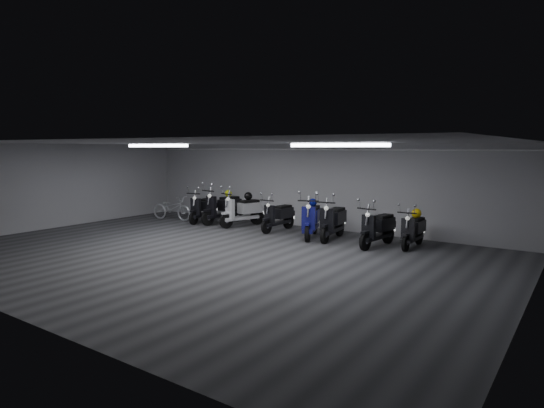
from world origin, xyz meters
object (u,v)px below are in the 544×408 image
Objects in this scene: scooter_3 at (278,211)px; scooter_9 at (413,225)px; helmet_1 at (313,202)px; scooter_5 at (333,215)px; scooter_0 at (203,204)px; scooter_8 at (378,222)px; helmet_2 at (416,213)px; bicycle at (172,205)px; helmet_0 at (248,196)px; scooter_4 at (311,213)px; scooter_1 at (222,202)px; scooter_2 at (242,206)px; helmet_3 at (228,193)px.

scooter_9 is at bearing 3.45° from scooter_3.
scooter_5 is at bearing -11.16° from helmet_1.
scooter_8 is (6.77, -0.37, 0.01)m from scooter_0.
helmet_2 is at bearing 6.46° from helmet_1.
bicycle is 6.05× the size of helmet_0.
scooter_0 is at bearing 155.25° from scooter_4.
scooter_1 is at bearing -179.04° from helmet_2.
scooter_9 is at bearing -1.22° from scooter_5.
scooter_3 is 0.90× the size of scooter_5.
scooter_2 is at bearing 151.27° from scooter_4.
scooter_2 is (1.71, 0.10, 0.04)m from scooter_0.
helmet_3 is at bearing 147.64° from scooter_4.
scooter_9 is at bearing -90.09° from helmet_2.
scooter_3 is 2.12m from scooter_5.
scooter_4 is 2.96m from helmet_0.
scooter_5 is 2.34m from helmet_2.
helmet_3 is at bearing 163.99° from scooter_5.
helmet_1 is (2.77, -0.39, 0.01)m from helmet_0.
scooter_4 is 8.08× the size of helmet_1.
scooter_2 reaches higher than scooter_0.
helmet_3 is at bearing 176.75° from scooter_9.
scooter_4 reaches higher than helmet_3.
scooter_4 is at bearing -68.81° from helmet_1.
scooter_9 is at bearing 7.24° from scooter_1.
scooter_5 is 1.46m from scooter_8.
scooter_1 is 2.47m from scooter_3.
scooter_9 is 1.00× the size of bicycle.
scooter_9 reaches higher than helmet_2.
scooter_3 is 4.39m from helmet_2.
scooter_0 is at bearing 179.57° from helmet_1.
scooter_0 is 4.67m from scooter_4.
scooter_0 reaches higher than scooter_3.
helmet_0 is at bearing -87.23° from bicycle.
scooter_2 is 3.06m from bicycle.
scooter_5 reaches higher than helmet_0.
scooter_2 is (0.95, -0.09, -0.03)m from scooter_1.
helmet_0 is at bearing 179.55° from helmet_2.
scooter_2 reaches higher than helmet_0.
scooter_1 is 8.09× the size of helmet_3.
helmet_1 is at bearing -177.83° from scooter_9.
scooter_4 reaches higher than scooter_5.
scooter_4 is at bearing -13.99° from scooter_0.
helmet_2 is (0.00, 0.23, 0.28)m from scooter_9.
scooter_4 is at bearing -10.33° from scooter_3.
helmet_1 is at bearing -96.35° from bicycle.
scooter_8 is 1.10m from helmet_2.
scooter_1 is 3.93m from scooter_4.
helmet_0 reaches higher than helmet_1.
helmet_3 is at bearing -79.31° from bicycle.
scooter_2 is 0.99× the size of scooter_5.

